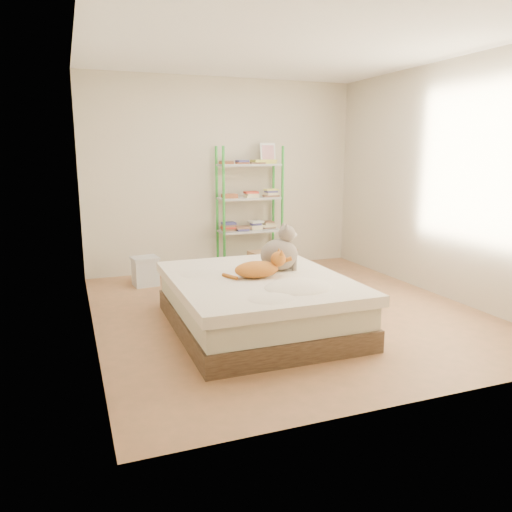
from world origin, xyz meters
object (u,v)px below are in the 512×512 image
orange_cat (257,267)px  cardboard_box (271,264)px  white_bin (145,271)px  shelf_unit (250,206)px  grey_cat (279,248)px  bed (257,302)px

orange_cat → cardboard_box: 2.00m
white_bin → shelf_unit: bearing=13.7°
orange_cat → white_bin: orange_cat is taller
grey_cat → cardboard_box: grey_cat is taller
bed → white_bin: bed is taller
shelf_unit → bed: bearing=-108.5°
orange_cat → cardboard_box: size_ratio=0.89×
shelf_unit → cardboard_box: shelf_unit is taller
shelf_unit → white_bin: 1.71m
bed → cardboard_box: bed is taller
orange_cat → white_bin: bearing=116.9°
shelf_unit → cardboard_box: (0.09, -0.54, -0.72)m
orange_cat → grey_cat: size_ratio=1.09×
shelf_unit → cardboard_box: 0.91m
bed → orange_cat: size_ratio=3.98×
grey_cat → white_bin: grey_cat is taller
grey_cat → shelf_unit: (0.47, 2.10, 0.18)m
orange_cat → grey_cat: grey_cat is taller
grey_cat → shelf_unit: 2.16m
grey_cat → cardboard_box: 1.74m
bed → white_bin: 2.04m
white_bin → cardboard_box: bearing=-6.3°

